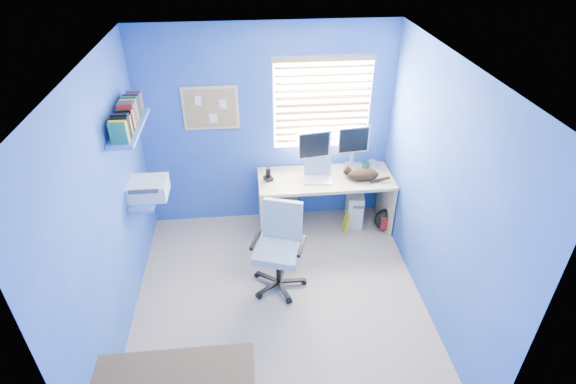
{
  "coord_description": "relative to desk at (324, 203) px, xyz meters",
  "views": [
    {
      "loc": [
        -0.25,
        -3.33,
        3.53
      ],
      "look_at": [
        0.15,
        0.65,
        0.95
      ],
      "focal_mm": 28.0,
      "sensor_mm": 36.0,
      "label": 1
    }
  ],
  "objects": [
    {
      "name": "wall_back",
      "position": [
        -0.67,
        0.34,
        0.88
      ],
      "size": [
        3.0,
        0.01,
        2.5
      ],
      "primitive_type": "cube",
      "color": "#1F4CB6",
      "rests_on": "ground"
    },
    {
      "name": "backpack",
      "position": [
        0.76,
        -0.14,
        -0.22
      ],
      "size": [
        0.27,
        0.21,
        0.31
      ],
      "primitive_type": "ellipsoid",
      "rotation": [
        0.0,
        0.0,
        -0.04
      ],
      "color": "black",
      "rests_on": "floor"
    },
    {
      "name": "cd_spindle",
      "position": [
        0.63,
        0.2,
        0.41
      ],
      "size": [
        0.13,
        0.13,
        0.07
      ],
      "primitive_type": "cylinder",
      "color": "silver",
      "rests_on": "desk"
    },
    {
      "name": "ceiling",
      "position": [
        -0.67,
        -1.26,
        2.13
      ],
      "size": [
        3.0,
        3.2,
        0.0
      ],
      "primitive_type": "cube",
      "color": "white",
      "rests_on": "wall_back"
    },
    {
      "name": "corkboard",
      "position": [
        -1.32,
        0.33,
        1.18
      ],
      "size": [
        0.64,
        0.02,
        0.52
      ],
      "color": "tan",
      "rests_on": "ground"
    },
    {
      "name": "drawer_boxes",
      "position": [
        -0.5,
        0.12,
        -0.17
      ],
      "size": [
        0.35,
        0.28,
        0.41
      ],
      "primitive_type": "cube",
      "color": "tan",
      "rests_on": "floor"
    },
    {
      "name": "wall_shelves",
      "position": [
        -2.02,
        -0.51,
        1.06
      ],
      "size": [
        0.42,
        0.9,
        1.05
      ],
      "color": "#4A74D3",
      "rests_on": "ground"
    },
    {
      "name": "laptop",
      "position": [
        -0.1,
        -0.05,
        0.48
      ],
      "size": [
        0.35,
        0.29,
        0.22
      ],
      "primitive_type": "cube",
      "rotation": [
        0.0,
        0.0,
        -0.1
      ],
      "color": "silver",
      "rests_on": "desk"
    },
    {
      "name": "wall_left",
      "position": [
        -2.17,
        -1.26,
        0.88
      ],
      "size": [
        0.01,
        3.2,
        2.5
      ],
      "primitive_type": "cube",
      "color": "#1F4CB6",
      "rests_on": "ground"
    },
    {
      "name": "window_blinds",
      "position": [
        -0.02,
        0.31,
        1.18
      ],
      "size": [
        1.15,
        0.05,
        1.1
      ],
      "color": "white",
      "rests_on": "ground"
    },
    {
      "name": "phone",
      "position": [
        -0.69,
        0.01,
        0.45
      ],
      "size": [
        0.12,
        0.13,
        0.17
      ],
      "primitive_type": "cube",
      "rotation": [
        0.0,
        0.0,
        0.36
      ],
      "color": "black",
      "rests_on": "desk"
    },
    {
      "name": "mug",
      "position": [
        0.52,
        0.14,
        0.42
      ],
      "size": [
        0.1,
        0.09,
        0.1
      ],
      "primitive_type": "imported",
      "color": "#186547",
      "rests_on": "desk"
    },
    {
      "name": "monitor_left",
      "position": [
        -0.13,
        0.17,
        0.64
      ],
      "size": [
        0.41,
        0.18,
        0.54
      ],
      "primitive_type": "cube",
      "rotation": [
        0.0,
        0.0,
        0.15
      ],
      "color": "silver",
      "rests_on": "desk"
    },
    {
      "name": "office_chair",
      "position": [
        -0.65,
        -0.96,
        -0.01
      ],
      "size": [
        0.7,
        0.7,
        0.96
      ],
      "color": "black",
      "rests_on": "floor"
    },
    {
      "name": "yellow_book",
      "position": [
        0.28,
        -0.1,
        -0.25
      ],
      "size": [
        0.03,
        0.17,
        0.24
      ],
      "primitive_type": "cube",
      "color": "yellow",
      "rests_on": "floor"
    },
    {
      "name": "wall_right",
      "position": [
        0.83,
        -1.26,
        0.88
      ],
      "size": [
        0.01,
        3.2,
        2.5
      ],
      "primitive_type": "cube",
      "color": "#1F4CB6",
      "rests_on": "ground"
    },
    {
      "name": "cat",
      "position": [
        0.44,
        -0.09,
        0.44
      ],
      "size": [
        0.42,
        0.33,
        0.13
      ],
      "primitive_type": "ellipsoid",
      "rotation": [
        0.0,
        0.0,
        -0.43
      ],
      "color": "black",
      "rests_on": "desk"
    },
    {
      "name": "wall_front",
      "position": [
        -0.67,
        -2.86,
        0.88
      ],
      "size": [
        3.0,
        0.01,
        2.5
      ],
      "primitive_type": "cube",
      "color": "#1F4CB6",
      "rests_on": "ground"
    },
    {
      "name": "floor",
      "position": [
        -0.67,
        -1.26,
        -0.37
      ],
      "size": [
        3.0,
        3.2,
        0.0
      ],
      "primitive_type": "cube",
      "color": "tan",
      "rests_on": "ground"
    },
    {
      "name": "desk",
      "position": [
        0.0,
        0.0,
        0.0
      ],
      "size": [
        1.62,
        0.65,
        0.74
      ],
      "primitive_type": "cube",
      "color": "tan",
      "rests_on": "floor"
    },
    {
      "name": "monitor_right",
      "position": [
        0.37,
        0.25,
        0.64
      ],
      "size": [
        0.41,
        0.16,
        0.54
      ],
      "primitive_type": "cube",
      "rotation": [
        0.0,
        0.0,
        0.11
      ],
      "color": "silver",
      "rests_on": "desk"
    },
    {
      "name": "tower_pc",
      "position": [
        0.42,
        0.1,
        -0.14
      ],
      "size": [
        0.25,
        0.46,
        0.45
      ],
      "primitive_type": "cube",
      "rotation": [
        0.0,
        0.0,
        -0.14
      ],
      "color": "beige",
      "rests_on": "floor"
    }
  ]
}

